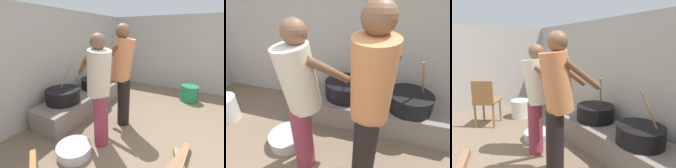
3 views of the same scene
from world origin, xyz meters
TOP-DOWN VIEW (x-y plane):
  - ground_plane at (0.00, 0.00)m, footprint 10.99×10.99m
  - block_enclosure_rear at (0.00, 2.64)m, footprint 5.70×0.20m
  - block_enclosure_right at (2.75, 0.00)m, footprint 0.20×5.47m
  - hearth_ledge at (0.32, 2.12)m, footprint 1.88×0.60m
  - cooking_pot_main at (-0.10, 2.16)m, footprint 0.57×0.57m
  - cooking_pot_secondary at (0.74, 2.09)m, footprint 0.55×0.55m
  - cook_in_orange_shirt at (0.31, 1.23)m, footprint 0.35×0.68m
  - cook_in_cream_shirt at (-0.30, 1.28)m, footprint 0.64×0.70m
  - bucket_green_plastic at (1.90, 0.28)m, footprint 0.37×0.37m
  - metal_mixing_bowl at (-0.67, 1.45)m, footprint 0.45×0.45m
  - firewood_pile at (-0.30, 0.24)m, footprint 0.95×0.39m

SIDE VIEW (x-z plane):
  - ground_plane at x=0.00m, z-range 0.00..0.00m
  - firewood_pile at x=-0.30m, z-range 0.00..0.09m
  - metal_mixing_bowl at x=-0.67m, z-range 0.00..0.13m
  - bucket_green_plastic at x=1.90m, z-range 0.00..0.36m
  - hearth_ledge at x=0.32m, z-range 0.00..0.37m
  - cooking_pot_secondary at x=0.74m, z-range 0.14..0.81m
  - cooking_pot_main at x=-0.10m, z-range 0.14..0.82m
  - cook_in_cream_shirt at x=-0.30m, z-range 0.10..1.62m
  - cook_in_orange_shirt at x=0.31m, z-range 0.12..1.77m
  - block_enclosure_rear at x=0.00m, z-range 0.00..1.93m
  - block_enclosure_right at x=2.75m, z-range 0.00..1.93m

